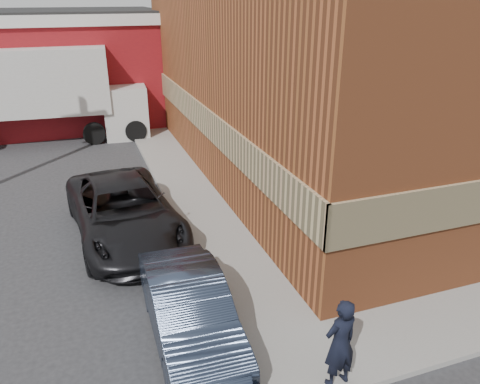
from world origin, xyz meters
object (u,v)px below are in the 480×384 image
object	(u,v)px
brick_building	(377,41)
man	(340,343)
warehouse	(1,69)
suv_a	(124,211)
box_truck	(53,88)
sedan	(190,311)

from	to	relation	value
brick_building	man	size ratio (longest dim) A/B	10.69
brick_building	warehouse	size ratio (longest dim) A/B	1.12
man	suv_a	xyz separation A→B (m)	(-2.76, 6.84, -0.18)
brick_building	suv_a	xyz separation A→B (m)	(-10.30, -3.71, -3.89)
suv_a	box_truck	bearing A→B (deg)	94.25
sedan	box_truck	xyz separation A→B (m)	(-2.41, 15.44, 1.74)
man	suv_a	size ratio (longest dim) A/B	0.30
brick_building	suv_a	world-z (taller)	brick_building
sedan	suv_a	size ratio (longest dim) A/B	0.73
suv_a	box_truck	xyz separation A→B (m)	(-1.73, 10.65, 1.63)
suv_a	box_truck	world-z (taller)	box_truck
man	sedan	world-z (taller)	man
brick_building	sedan	size ratio (longest dim) A/B	4.42
man	suv_a	world-z (taller)	man
brick_building	box_truck	world-z (taller)	brick_building
warehouse	box_truck	world-z (taller)	warehouse
brick_building	box_truck	size ratio (longest dim) A/B	2.11
brick_building	warehouse	bearing A→B (deg)	142.80
brick_building	box_truck	bearing A→B (deg)	150.01
warehouse	suv_a	xyz separation A→B (m)	(4.20, -14.71, -2.02)
suv_a	box_truck	size ratio (longest dim) A/B	0.66
brick_building	box_truck	xyz separation A→B (m)	(-12.03, 6.94, -2.26)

